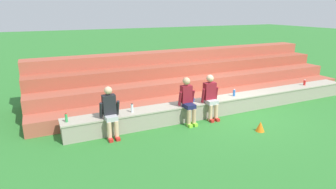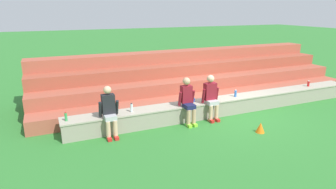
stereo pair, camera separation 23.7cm
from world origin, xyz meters
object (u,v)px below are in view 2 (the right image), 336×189
person_far_left (109,111)px  plastic_cup_middle (193,100)px  person_left_of_center (188,100)px  water_bottle_mid_right (132,108)px  water_bottle_center_gap (235,93)px  person_center (211,96)px  water_bottle_near_right (308,84)px  sports_cone (260,128)px  water_bottle_near_left (66,117)px

person_far_left → plastic_cup_middle: bearing=7.6°
person_left_of_center → water_bottle_mid_right: bearing=172.0°
water_bottle_center_gap → water_bottle_mid_right: bearing=-179.0°
person_left_of_center → water_bottle_center_gap: size_ratio=5.88×
person_center → water_bottle_near_right: size_ratio=6.39×
water_bottle_near_right → person_far_left: bearing=-177.6°
person_far_left → sports_cone: 3.99m
water_bottle_near_left → water_bottle_near_right: bearing=0.3°
water_bottle_mid_right → sports_cone: water_bottle_mid_right is taller
person_far_left → person_left_of_center: (2.22, 0.00, 0.01)m
water_bottle_near_left → plastic_cup_middle: bearing=1.5°
person_center → water_bottle_near_left: size_ratio=5.81×
person_left_of_center → plastic_cup_middle: 0.53m
water_bottle_near_left → sports_cone: (4.74, -1.60, -0.46)m
person_center → water_bottle_near_left: person_center is taller
water_bottle_mid_right → water_bottle_near_left: water_bottle_mid_right is taller
person_left_of_center → water_bottle_near_right: bearing=3.4°
water_bottle_center_gap → sports_cone: bearing=-102.1°
person_left_of_center → person_far_left: bearing=-179.9°
water_bottle_mid_right → water_bottle_center_gap: (3.41, 0.06, -0.01)m
water_bottle_mid_right → plastic_cup_middle: bearing=3.5°
person_far_left → person_center: 2.99m
person_far_left → water_bottle_near_left: bearing=166.4°
person_left_of_center → plastic_cup_middle: size_ratio=11.87×
person_center → plastic_cup_middle: (-0.40, 0.33, -0.17)m
sports_cone → water_bottle_mid_right: bearing=152.8°
plastic_cup_middle → person_center: bearing=-39.9°
person_left_of_center → water_bottle_center_gap: 1.86m
water_bottle_mid_right → plastic_cup_middle: (1.95, 0.12, -0.06)m
person_left_of_center → water_bottle_center_gap: bearing=8.7°
water_bottle_near_right → water_bottle_center_gap: 3.16m
person_center → plastic_cup_middle: size_ratio=11.92×
water_bottle_center_gap → sports_cone: 1.73m
person_center → water_bottle_near_right: 4.24m
water_bottle_mid_right → water_bottle_near_left: (-1.68, 0.02, -0.01)m
water_bottle_mid_right → water_bottle_center_gap: size_ratio=1.10×
person_far_left → person_left_of_center: size_ratio=1.00×
person_center → water_bottle_center_gap: (1.07, 0.27, -0.12)m
person_center → water_bottle_mid_right: (-2.35, 0.22, -0.10)m
sports_cone → water_bottle_near_right: bearing=25.1°
water_bottle_center_gap → sports_cone: size_ratio=0.82×
person_far_left → person_center: bearing=0.2°
person_center → plastic_cup_middle: bearing=140.1°
person_far_left → water_bottle_center_gap: size_ratio=5.86×
plastic_cup_middle → sports_cone: 2.07m
water_bottle_near_right → sports_cone: (-3.51, -1.65, -0.45)m
sports_cone → water_bottle_near_left: bearing=161.4°
person_left_of_center → water_bottle_near_right: (5.00, 0.29, -0.11)m
sports_cone → plastic_cup_middle: bearing=123.4°
water_bottle_near_left → person_far_left: bearing=-13.6°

